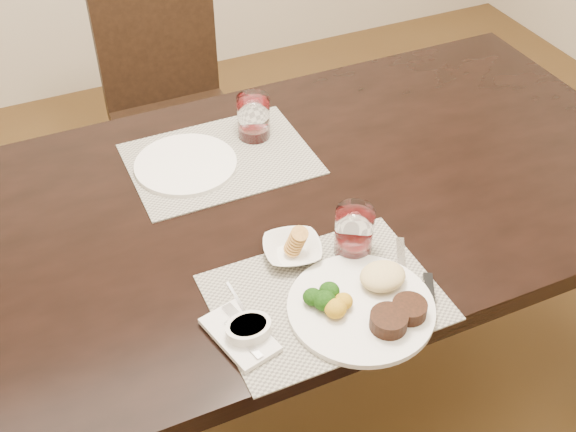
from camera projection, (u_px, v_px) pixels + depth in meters
name	position (u px, v px, depth m)	size (l,w,h in m)	color
ground_plane	(279.00, 386.00, 2.23)	(4.50, 4.50, 0.00)	#4B3218
dining_table	(277.00, 224.00, 1.79)	(2.00, 1.00, 0.75)	black
chair_far	(171.00, 99.00, 2.54)	(0.42, 0.42, 0.90)	black
placemat_near	(325.00, 297.00, 1.49)	(0.46, 0.34, 0.00)	gray
placemat_far	(220.00, 159.00, 1.85)	(0.46, 0.34, 0.00)	gray
dinner_plate	(368.00, 303.00, 1.45)	(0.30, 0.30, 0.05)	silver
napkin_fork	(240.00, 335.00, 1.40)	(0.12, 0.18, 0.02)	silver
steak_knife	(422.00, 283.00, 1.51)	(0.08, 0.22, 0.01)	silver
cracker_bowl	(292.00, 250.00, 1.57)	(0.15, 0.15, 0.06)	silver
sauce_ramekin	(248.00, 330.00, 1.39)	(0.09, 0.14, 0.07)	silver
wine_glass_near	(354.00, 234.00, 1.56)	(0.08, 0.08, 0.12)	white
far_plate	(186.00, 164.00, 1.82)	(0.26, 0.26, 0.01)	silver
wine_glass_far	(254.00, 119.00, 1.90)	(0.09, 0.09, 0.12)	white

